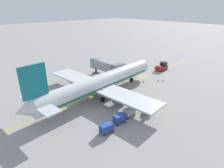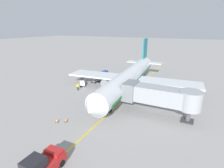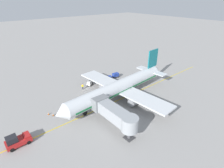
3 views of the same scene
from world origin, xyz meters
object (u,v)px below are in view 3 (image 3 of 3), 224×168
(jet_bridge, at_px, (114,113))
(safety_cone_nose_right, at_px, (53,115))
(parked_airliner, at_px, (119,87))
(baggage_cart_front, at_px, (102,81))
(safety_cone_wing_tip, at_px, (72,112))
(safety_cone_nose_left, at_px, (48,114))
(baggage_cart_second_in_train, at_px, (108,78))
(baggage_cart_third_in_train, at_px, (116,75))
(ground_crew_wing_walker, at_px, (83,86))
(pushback_tractor, at_px, (17,141))
(baggage_tug_lead, at_px, (90,83))

(jet_bridge, relative_size, safety_cone_nose_right, 20.41)
(parked_airliner, height_order, jet_bridge, parked_airliner)
(baggage_cart_front, relative_size, safety_cone_nose_right, 5.01)
(safety_cone_nose_right, height_order, safety_cone_wing_tip, same)
(safety_cone_nose_left, distance_m, safety_cone_wing_tip, 5.58)
(baggage_cart_front, xyz_separation_m, baggage_cart_second_in_train, (0.19, -2.73, 0.00))
(safety_cone_wing_tip, bearing_deg, jet_bridge, -155.58)
(baggage_cart_third_in_train, distance_m, safety_cone_nose_right, 26.42)
(jet_bridge, relative_size, ground_crew_wing_walker, 7.13)
(baggage_cart_front, bearing_deg, ground_crew_wing_walker, 86.14)
(jet_bridge, height_order, safety_cone_nose_right, jet_bridge)
(pushback_tractor, relative_size, safety_cone_nose_left, 7.49)
(parked_airliner, xyz_separation_m, safety_cone_wing_tip, (1.60, 13.45, -2.90))
(baggage_cart_second_in_train, distance_m, ground_crew_wing_walker, 9.64)
(safety_cone_nose_left, height_order, safety_cone_wing_tip, same)
(ground_crew_wing_walker, height_order, safety_cone_nose_right, ground_crew_wing_walker)
(baggage_tug_lead, xyz_separation_m, baggage_cart_third_in_train, (-0.79, -10.02, 0.24))
(jet_bridge, distance_m, safety_cone_nose_left, 16.37)
(parked_airliner, relative_size, baggage_cart_second_in_train, 12.62)
(baggage_cart_second_in_train, relative_size, safety_cone_wing_tip, 5.01)
(baggage_cart_third_in_train, relative_size, safety_cone_nose_right, 5.01)
(baggage_cart_front, xyz_separation_m, safety_cone_nose_left, (-5.39, 19.87, -0.66))
(baggage_cart_front, xyz_separation_m, safety_cone_nose_right, (-6.48, 19.16, -0.66))
(pushback_tractor, distance_m, safety_cone_nose_right, 9.98)
(baggage_tug_lead, height_order, baggage_cart_front, baggage_tug_lead)
(jet_bridge, xyz_separation_m, pushback_tractor, (7.51, 17.23, -2.35))
(jet_bridge, bearing_deg, baggage_cart_second_in_train, -35.62)
(parked_airliner, xyz_separation_m, safety_cone_nose_right, (3.71, 17.32, -2.90))
(baggage_cart_second_in_train, bearing_deg, baggage_tug_lead, 78.69)
(baggage_cart_second_in_train, xyz_separation_m, safety_cone_nose_right, (-6.67, 21.89, -0.66))
(safety_cone_nose_left, bearing_deg, baggage_cart_third_in_train, -76.88)
(jet_bridge, relative_size, baggage_cart_front, 4.07)
(pushback_tractor, bearing_deg, baggage_cart_third_in_train, -70.98)
(jet_bridge, distance_m, baggage_cart_third_in_train, 25.85)
(parked_airliner, distance_m, safety_cone_wing_tip, 13.85)
(baggage_cart_front, bearing_deg, baggage_cart_third_in_train, -83.64)
(safety_cone_nose_left, height_order, safety_cone_nose_right, same)
(safety_cone_nose_left, xyz_separation_m, safety_cone_nose_right, (-1.09, -0.71, 0.00))
(jet_bridge, bearing_deg, safety_cone_nose_right, 34.76)
(baggage_cart_second_in_train, distance_m, safety_cone_nose_left, 23.29)
(jet_bridge, xyz_separation_m, baggage_tug_lead, (20.10, -6.98, -2.74))
(safety_cone_wing_tip, bearing_deg, safety_cone_nose_left, 55.10)
(parked_airliner, height_order, ground_crew_wing_walker, parked_airliner)
(pushback_tractor, bearing_deg, jet_bridge, -113.54)
(jet_bridge, relative_size, baggage_cart_second_in_train, 4.07)
(jet_bridge, height_order, baggage_cart_third_in_train, jet_bridge)
(safety_cone_nose_left, bearing_deg, baggage_cart_second_in_train, -76.12)
(safety_cone_wing_tip, bearing_deg, safety_cone_nose_right, 61.45)
(baggage_cart_second_in_train, height_order, safety_cone_wing_tip, baggage_cart_second_in_train)
(pushback_tractor, relative_size, ground_crew_wing_walker, 2.62)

